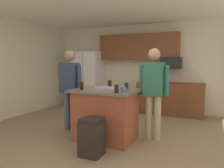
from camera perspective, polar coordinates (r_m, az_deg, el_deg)
floor at (r=4.34m, az=0.65°, el=-14.33°), size 7.04×7.04×0.00m
ceiling at (r=4.20m, az=0.69°, el=21.05°), size 7.04×7.04×0.00m
back_wall at (r=6.72m, az=10.56°, el=4.20°), size 6.40×0.10×2.60m
cabinet_run_upper at (r=6.65m, az=6.85°, el=9.63°), size 2.40×0.38×0.75m
cabinet_run_lower at (r=6.37m, az=14.93°, el=-3.71°), size 1.80×0.63×0.90m
refrigerator at (r=7.14m, az=-6.12°, el=1.14°), size 0.87×0.76×1.79m
microwave_over_range at (r=6.30m, az=15.22°, el=5.33°), size 0.56×0.40×0.32m
kitchen_island at (r=4.21m, az=-1.74°, el=-7.97°), size 1.23×0.88×0.97m
person_guest_by_door at (r=4.21m, az=10.84°, el=-0.83°), size 0.57×0.23×1.75m
person_guest_left at (r=4.75m, az=-10.97°, el=-0.15°), size 0.57×0.23×1.73m
mug_blue_stoneware at (r=3.79m, az=3.18°, el=-1.46°), size 0.13×0.09×0.09m
glass_short_whisky at (r=3.71m, az=1.17°, el=-1.23°), size 0.07×0.07×0.14m
glass_pilsner at (r=4.14m, az=-7.98°, el=-0.46°), size 0.07×0.07×0.15m
glass_dark_ale at (r=4.21m, az=3.80°, el=-0.49°), size 0.07×0.07×0.12m
glass_stout_tall at (r=4.35m, az=-0.61°, el=-0.05°), size 0.08×0.08×0.15m
serving_tray at (r=4.15m, az=-1.18°, el=-1.11°), size 0.44×0.30×0.04m
trash_bin at (r=3.60m, az=-5.27°, el=-13.64°), size 0.34×0.34×0.61m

